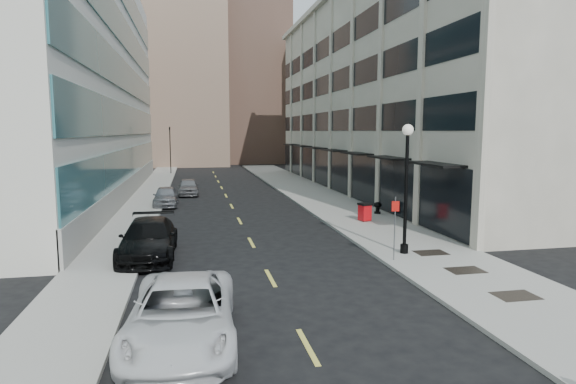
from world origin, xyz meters
name	(u,v)px	position (x,y,z in m)	size (l,w,h in m)	color
ground	(280,295)	(0.00, 0.00, 0.00)	(160.00, 160.00, 0.00)	black
sidewalk_right	(328,202)	(7.50, 20.00, 0.07)	(5.00, 80.00, 0.15)	#9A998C
sidewalk_left	(141,208)	(-6.50, 20.00, 0.07)	(3.00, 80.00, 0.15)	#9A998C
building_right	(406,94)	(16.94, 26.99, 8.99)	(15.30, 46.50, 18.25)	beige
building_left	(22,75)	(-15.95, 27.00, 9.99)	(16.14, 46.00, 20.00)	beige
skyline_tan_near	(182,80)	(-4.00, 68.00, 14.00)	(14.00, 18.00, 28.00)	#7F6653
skyline_brown	(251,67)	(8.00, 72.00, 17.00)	(12.00, 16.00, 34.00)	brown
skyline_tan_far	(128,101)	(-14.00, 78.00, 11.00)	(12.00, 14.00, 22.00)	#7F6653
skyline_stone	(313,105)	(18.00, 66.00, 10.00)	(10.00, 14.00, 20.00)	beige
grate_near	(516,296)	(7.60, -2.00, 0.15)	(1.40, 1.00, 0.01)	black
grate_mid	(465,270)	(7.60, 1.00, 0.15)	(1.40, 1.00, 0.01)	black
grate_far	(431,253)	(7.60, 3.80, 0.15)	(1.40, 1.00, 0.01)	black
road_centerline	(235,213)	(0.00, 17.00, 0.01)	(0.15, 68.20, 0.01)	#D8CC4C
traffic_signal	(170,130)	(-5.50, 48.00, 5.72)	(0.66, 0.66, 6.98)	black
car_white_van	(182,314)	(-3.20, -3.19, 0.83)	(2.75, 5.97, 1.66)	silver
car_black_pickup	(149,239)	(-4.80, 6.00, 0.84)	(2.36, 5.79, 1.68)	black
car_silver_sedan	(166,196)	(-4.80, 21.00, 0.74)	(1.76, 4.37, 1.49)	gray
car_grey_sedan	(188,187)	(-3.20, 27.00, 0.74)	(1.74, 4.32, 1.47)	slate
trash_bin	(365,211)	(7.38, 11.69, 0.74)	(0.84, 0.84, 1.10)	red
lamppost	(406,177)	(6.40, 4.00, 3.59)	(0.49, 0.49, 5.86)	black
sign_post	(395,220)	(5.47, 2.99, 1.87)	(0.31, 0.10, 2.70)	slate
urn_planter	(378,206)	(9.16, 14.05, 0.62)	(0.56, 0.56, 0.77)	black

